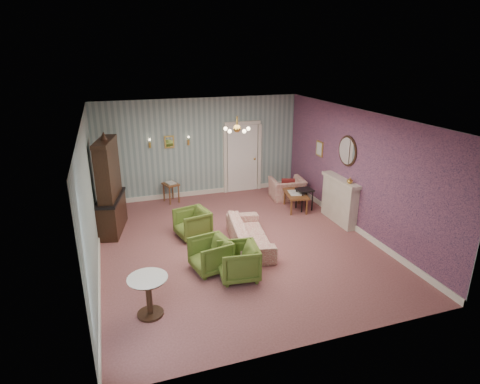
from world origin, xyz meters
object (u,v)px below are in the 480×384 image
object	(u,v)px
olive_chair_a	(238,260)
sofa_chintz	(250,230)
side_table_black	(304,199)
pedestal_table	(149,296)
olive_chair_b	(210,253)
dresser	(108,184)
coffee_table	(295,201)
olive_chair_c	(192,222)
wingback_chair	(287,185)
fireplace	(339,200)

from	to	relation	value
olive_chair_a	sofa_chintz	world-z (taller)	sofa_chintz
side_table_black	pedestal_table	size ratio (longest dim) A/B	0.83
olive_chair_b	dresser	bearing A→B (deg)	-155.96
sofa_chintz	pedestal_table	world-z (taller)	sofa_chintz
sofa_chintz	coffee_table	bearing A→B (deg)	-41.22
olive_chair_b	olive_chair_c	distance (m)	1.62
coffee_table	pedestal_table	distance (m)	5.59
olive_chair_b	side_table_black	size ratio (longest dim) A/B	1.23
wingback_chair	pedestal_table	xyz separation A→B (m)	(-4.49, -4.33, -0.05)
sofa_chintz	wingback_chair	bearing A→B (deg)	-31.48
olive_chair_a	wingback_chair	distance (m)	4.59
olive_chair_a	sofa_chintz	size ratio (longest dim) A/B	0.38
dresser	coffee_table	xyz separation A→B (m)	(4.83, -0.17, -0.95)
sofa_chintz	dresser	world-z (taller)	dresser
wingback_chair	olive_chair_c	bearing A→B (deg)	32.73
olive_chair_c	side_table_black	distance (m)	3.35
sofa_chintz	fireplace	bearing A→B (deg)	-69.66
olive_chair_b	coffee_table	size ratio (longest dim) A/B	0.78
wingback_chair	fireplace	distance (m)	2.01
olive_chair_b	wingback_chair	size ratio (longest dim) A/B	0.78
olive_chair_c	sofa_chintz	size ratio (longest dim) A/B	0.37
olive_chair_b	dresser	xyz separation A→B (m)	(-1.79, 2.57, 0.83)
olive_chair_b	sofa_chintz	xyz separation A→B (m)	(1.10, 0.76, 0.02)
olive_chair_a	pedestal_table	xyz separation A→B (m)	(-1.76, -0.64, -0.02)
dresser	olive_chair_b	bearing A→B (deg)	-42.55
olive_chair_a	side_table_black	size ratio (longest dim) A/B	1.27
coffee_table	side_table_black	world-z (taller)	side_table_black
olive_chair_a	wingback_chair	bearing A→B (deg)	150.25
dresser	side_table_black	world-z (taller)	dresser
olive_chair_b	coffee_table	xyz separation A→B (m)	(3.04, 2.41, -0.13)
coffee_table	olive_chair_b	bearing A→B (deg)	-141.59
sofa_chintz	side_table_black	bearing A→B (deg)	-45.89
side_table_black	fireplace	bearing A→B (deg)	-64.99
olive_chair_c	fireplace	distance (m)	3.76
olive_chair_a	fireplace	bearing A→B (deg)	125.02
olive_chair_a	wingback_chair	xyz separation A→B (m)	(2.74, 3.69, 0.04)
dresser	pedestal_table	size ratio (longest dim) A/B	3.32
olive_chair_c	coffee_table	size ratio (longest dim) A/B	0.78
fireplace	coffee_table	size ratio (longest dim) A/B	1.48
olive_chair_a	olive_chair_c	distance (m)	2.11
olive_chair_a	fireplace	world-z (taller)	fireplace
sofa_chintz	wingback_chair	world-z (taller)	wingback_chair
olive_chair_a	fireplace	xyz separation A→B (m)	(3.29, 1.76, 0.20)
wingback_chair	fireplace	xyz separation A→B (m)	(0.55, -1.92, 0.16)
dresser	fireplace	world-z (taller)	dresser
sofa_chintz	pedestal_table	size ratio (longest dim) A/B	2.74
olive_chair_a	pedestal_table	size ratio (longest dim) A/B	1.05
coffee_table	dresser	bearing A→B (deg)	178.03
fireplace	pedestal_table	size ratio (longest dim) A/B	1.94
olive_chair_c	fireplace	world-z (taller)	fireplace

